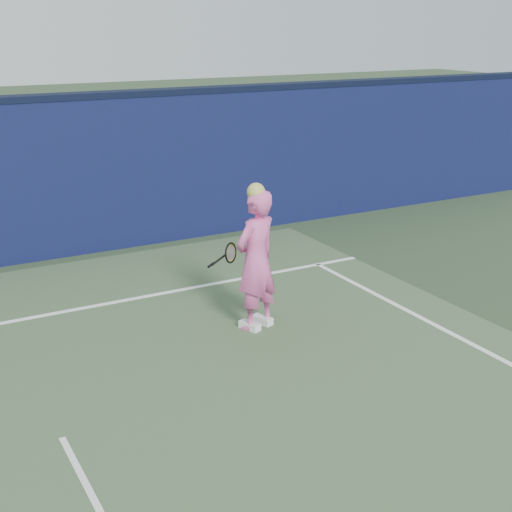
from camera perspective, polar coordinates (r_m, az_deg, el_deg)
ground at (r=6.23m, az=-12.90°, el=-18.45°), size 80.00×80.00×0.00m
player at (r=8.72m, az=0.00°, el=-0.30°), size 0.76×0.63×1.86m
racket at (r=8.99m, az=-2.16°, el=0.18°), size 0.50×0.21×0.27m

